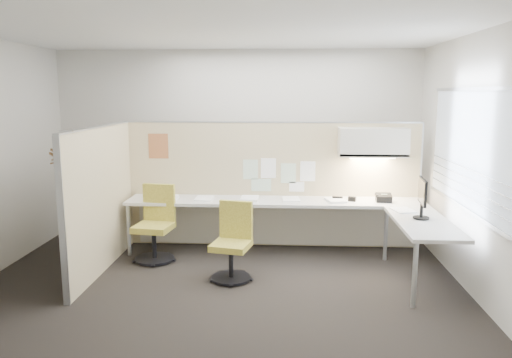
# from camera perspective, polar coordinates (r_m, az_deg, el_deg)

# --- Properties ---
(floor) EXTENTS (5.50, 4.50, 0.01)m
(floor) POSITION_cam_1_polar(r_m,az_deg,el_deg) (5.79, -4.23, -12.14)
(floor) COLOR black
(floor) RESTS_ON ground
(ceiling) EXTENTS (5.50, 4.50, 0.01)m
(ceiling) POSITION_cam_1_polar(r_m,az_deg,el_deg) (5.41, -4.62, 16.64)
(ceiling) COLOR white
(ceiling) RESTS_ON wall_back
(wall_back) EXTENTS (5.50, 0.02, 2.80)m
(wall_back) POSITION_cam_1_polar(r_m,az_deg,el_deg) (7.65, -2.15, 4.12)
(wall_back) COLOR beige
(wall_back) RESTS_ON ground
(wall_front) EXTENTS (5.50, 0.02, 2.80)m
(wall_front) POSITION_cam_1_polar(r_m,az_deg,el_deg) (3.25, -9.74, -3.86)
(wall_front) COLOR beige
(wall_front) RESTS_ON ground
(wall_right) EXTENTS (0.02, 4.50, 2.80)m
(wall_right) POSITION_cam_1_polar(r_m,az_deg,el_deg) (5.75, 23.91, 1.38)
(wall_right) COLOR beige
(wall_right) RESTS_ON ground
(window_pane) EXTENTS (0.01, 2.80, 1.30)m
(window_pane) POSITION_cam_1_polar(r_m,az_deg,el_deg) (5.72, 23.78, 2.87)
(window_pane) COLOR #949FAC
(window_pane) RESTS_ON wall_right
(partition_back) EXTENTS (4.10, 0.06, 1.75)m
(partition_back) POSITION_cam_1_polar(r_m,az_deg,el_deg) (7.05, 1.83, -0.68)
(partition_back) COLOR #CBBC8D
(partition_back) RESTS_ON floor
(partition_left) EXTENTS (0.06, 2.20, 1.75)m
(partition_left) POSITION_cam_1_polar(r_m,az_deg,el_deg) (6.37, -17.24, -2.26)
(partition_left) COLOR #CBBC8D
(partition_left) RESTS_ON floor
(desk) EXTENTS (4.00, 2.07, 0.73)m
(desk) POSITION_cam_1_polar(r_m,az_deg,el_deg) (6.64, 5.00, -3.78)
(desk) COLOR beige
(desk) RESTS_ON floor
(overhead_bin) EXTENTS (0.90, 0.36, 0.38)m
(overhead_bin) POSITION_cam_1_polar(r_m,az_deg,el_deg) (6.85, 13.21, 4.12)
(overhead_bin) COLOR beige
(overhead_bin) RESTS_ON partition_back
(task_light_strip) EXTENTS (0.60, 0.06, 0.02)m
(task_light_strip) POSITION_cam_1_polar(r_m,az_deg,el_deg) (6.87, 13.14, 2.38)
(task_light_strip) COLOR #FFEABF
(task_light_strip) RESTS_ON overhead_bin
(pinned_papers) EXTENTS (1.01, 0.00, 0.47)m
(pinned_papers) POSITION_cam_1_polar(r_m,az_deg,el_deg) (6.98, 2.48, 0.53)
(pinned_papers) COLOR #8CBF8C
(pinned_papers) RESTS_ON partition_back
(poster) EXTENTS (0.28, 0.00, 0.35)m
(poster) POSITION_cam_1_polar(r_m,az_deg,el_deg) (7.16, -11.10, 3.71)
(poster) COLOR orange
(poster) RESTS_ON partition_back
(chair_left) EXTENTS (0.51, 0.53, 0.97)m
(chair_left) POSITION_cam_1_polar(r_m,az_deg,el_deg) (6.64, -11.39, -5.28)
(chair_left) COLOR black
(chair_left) RESTS_ON floor
(chair_right) EXTENTS (0.49, 0.51, 0.89)m
(chair_right) POSITION_cam_1_polar(r_m,az_deg,el_deg) (5.88, -2.68, -7.43)
(chair_right) COLOR black
(chair_right) RESTS_ON floor
(monitor) EXTENTS (0.18, 0.44, 0.47)m
(monitor) POSITION_cam_1_polar(r_m,az_deg,el_deg) (6.00, 18.47, -1.85)
(monitor) COLOR black
(monitor) RESTS_ON desk
(phone) EXTENTS (0.22, 0.21, 0.12)m
(phone) POSITION_cam_1_polar(r_m,az_deg,el_deg) (6.84, 14.34, -2.11)
(phone) COLOR black
(phone) RESTS_ON desk
(stapler) EXTENTS (0.14, 0.05, 0.05)m
(stapler) POSITION_cam_1_polar(r_m,az_deg,el_deg) (6.82, 9.29, -2.19)
(stapler) COLOR black
(stapler) RESTS_ON desk
(tape_dispenser) EXTENTS (0.11, 0.09, 0.06)m
(tape_dispenser) POSITION_cam_1_polar(r_m,az_deg,el_deg) (6.79, 10.92, -2.26)
(tape_dispenser) COLOR black
(tape_dispenser) RESTS_ON desk
(coat_hook) EXTENTS (0.18, 0.44, 1.33)m
(coat_hook) POSITION_cam_1_polar(r_m,az_deg,el_deg) (5.52, -21.44, 1.45)
(coat_hook) COLOR silver
(coat_hook) RESTS_ON partition_left
(paper_stack_0) EXTENTS (0.25, 0.31, 0.03)m
(paper_stack_0) POSITION_cam_1_polar(r_m,az_deg,el_deg) (6.90, -9.93, -2.14)
(paper_stack_0) COLOR white
(paper_stack_0) RESTS_ON desk
(paper_stack_1) EXTENTS (0.24, 0.31, 0.02)m
(paper_stack_1) POSITION_cam_1_polar(r_m,az_deg,el_deg) (6.82, -5.94, -2.24)
(paper_stack_1) COLOR white
(paper_stack_1) RESTS_ON desk
(paper_stack_2) EXTENTS (0.24, 0.31, 0.04)m
(paper_stack_2) POSITION_cam_1_polar(r_m,az_deg,el_deg) (6.73, -0.73, -2.26)
(paper_stack_2) COLOR white
(paper_stack_2) RESTS_ON desk
(paper_stack_3) EXTENTS (0.25, 0.32, 0.02)m
(paper_stack_3) POSITION_cam_1_polar(r_m,az_deg,el_deg) (6.77, 4.01, -2.31)
(paper_stack_3) COLOR white
(paper_stack_3) RESTS_ON desk
(paper_stack_4) EXTENTS (0.30, 0.35, 0.03)m
(paper_stack_4) POSITION_cam_1_polar(r_m,az_deg,el_deg) (6.75, 9.10, -2.41)
(paper_stack_4) COLOR white
(paper_stack_4) RESTS_ON desk
(paper_stack_5) EXTENTS (0.29, 0.34, 0.02)m
(paper_stack_5) POSITION_cam_1_polar(r_m,az_deg,el_deg) (6.39, 16.45, -3.44)
(paper_stack_5) COLOR white
(paper_stack_5) RESTS_ON desk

